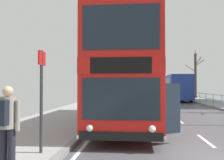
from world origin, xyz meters
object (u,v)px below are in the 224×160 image
Objects in this scene: background_bus_far_lane at (175,87)px; pedestrian_with_backpack at (6,121)px; bus_stop_sign_near at (41,89)px; bare_tree_far_00 at (196,74)px; double_decker_bus_main at (127,77)px.

pedestrian_with_backpack is at bearing -106.07° from background_bus_far_lane.
background_bus_far_lane is at bearing 73.93° from pedestrian_with_backpack.
bare_tree_far_00 is at bearing 69.72° from bus_stop_sign_near.
double_decker_bus_main is at bearing 71.31° from bus_stop_sign_near.
double_decker_bus_main is at bearing -105.61° from background_bus_far_lane.
bare_tree_far_00 reaches higher than pedestrian_with_backpack.
pedestrian_with_backpack is (-7.82, -27.16, -0.59)m from background_bus_far_lane.
bus_stop_sign_near is at bearing -110.28° from bare_tree_far_00.
double_decker_bus_main is at bearing -110.67° from bare_tree_far_00.
bus_stop_sign_near is 0.38× the size of bare_tree_far_00.
pedestrian_with_backpack is at bearing -109.91° from bare_tree_far_00.
double_decker_bus_main is 7.75m from pedestrian_with_backpack.
bus_stop_sign_near is at bearing -106.34° from background_bus_far_lane.
bare_tree_far_00 is (11.52, 31.81, 2.41)m from pedestrian_with_backpack.
bare_tree_far_00 is at bearing 70.09° from pedestrian_with_backpack.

